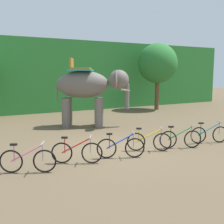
% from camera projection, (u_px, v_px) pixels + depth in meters
% --- Properties ---
extents(ground_plane, '(80.00, 80.00, 0.00)m').
position_uv_depth(ground_plane, '(114.00, 148.00, 11.12)').
color(ground_plane, brown).
extents(foliage_hedge, '(36.00, 6.00, 5.49)m').
position_uv_depth(foliage_hedge, '(31.00, 76.00, 22.77)').
color(foliage_hedge, '#28702D').
rests_on(foliage_hedge, ground).
extents(tree_right, '(3.14, 3.14, 5.33)m').
position_uv_depth(tree_right, '(158.00, 64.00, 22.28)').
color(tree_right, brown).
rests_on(tree_right, ground).
extents(elephant, '(4.05, 3.23, 3.78)m').
position_uv_depth(elephant, '(89.00, 87.00, 15.36)').
color(elephant, '#665E56').
rests_on(elephant, ground).
extents(bike_pink, '(1.54, 0.86, 0.92)m').
position_uv_depth(bike_pink, '(28.00, 160.00, 8.33)').
color(bike_pink, black).
rests_on(bike_pink, ground).
extents(bike_red, '(1.51, 0.91, 0.92)m').
position_uv_depth(bike_red, '(77.00, 152.00, 9.19)').
color(bike_red, black).
rests_on(bike_red, ground).
extents(bike_blue, '(1.58, 0.79, 0.92)m').
position_uv_depth(bike_blue, '(121.00, 147.00, 9.78)').
color(bike_blue, black).
rests_on(bike_blue, ground).
extents(bike_yellow, '(1.48, 0.94, 0.92)m').
position_uv_depth(bike_yellow, '(149.00, 141.00, 10.66)').
color(bike_yellow, black).
rests_on(bike_yellow, ground).
extents(bike_green, '(1.58, 0.79, 0.92)m').
position_uv_depth(bike_green, '(180.00, 139.00, 11.06)').
color(bike_green, black).
rests_on(bike_green, ground).
extents(bike_teal, '(1.63, 0.71, 0.92)m').
position_uv_depth(bike_teal, '(209.00, 134.00, 11.87)').
color(bike_teal, black).
rests_on(bike_teal, ground).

